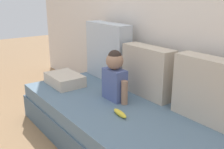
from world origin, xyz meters
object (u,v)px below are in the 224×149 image
couch (115,123)px  banana (120,113)px  throw_pillow_right (207,90)px  throw_pillow_left (108,51)px  folded_blanket (65,79)px  throw_pillow_center (147,71)px  toddler (115,76)px

couch → banana: banana is taller
throw_pillow_right → banana: (-0.41, -0.46, -0.21)m
throw_pillow_left → throw_pillow_right: 1.22m
banana → throw_pillow_right: bearing=48.3°
throw_pillow_right → folded_blanket: size_ratio=1.24×
throw_pillow_right → banana: throw_pillow_right is taller
couch → folded_blanket: (-0.70, -0.12, 0.23)m
throw_pillow_left → throw_pillow_center: bearing=0.0°
couch → banana: bearing=-27.9°
throw_pillow_left → throw_pillow_right: size_ratio=1.21×
throw_pillow_left → toddler: size_ratio=1.36×
throw_pillow_left → throw_pillow_right: throw_pillow_left is taller
throw_pillow_right → folded_blanket: throw_pillow_right is taller
couch → banana: 0.30m
throw_pillow_left → folded_blanket: size_ratio=1.50×
throw_pillow_right → toddler: (-0.70, -0.30, -0.02)m
couch → throw_pillow_left: throw_pillow_left is taller
throw_pillow_right → toddler: bearing=-157.0°
throw_pillow_center → toddler: throw_pillow_center is taller
throw_pillow_center → toddler: bearing=-107.6°
toddler → banana: bearing=-29.9°
couch → toddler: bearing=146.2°
couch → throw_pillow_left: bearing=149.3°
toddler → throw_pillow_right: bearing=23.0°
couch → toddler: (-0.09, 0.06, 0.39)m
folded_blanket → throw_pillow_left: bearing=79.0°
couch → throw_pillow_left: (-0.61, 0.36, 0.48)m
throw_pillow_right → toddler: 0.76m
couch → throw_pillow_right: bearing=30.7°
couch → throw_pillow_right: (0.61, 0.36, 0.41)m
banana → folded_blanket: 0.89m
throw_pillow_center → throw_pillow_right: bearing=0.0°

